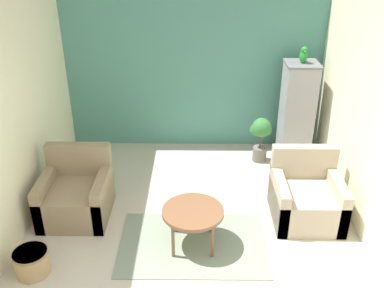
# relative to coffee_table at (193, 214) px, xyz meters

# --- Properties ---
(wall_back_accent) EXTENTS (4.04, 0.06, 2.67)m
(wall_back_accent) POSITION_rel_coffee_table_xyz_m (-0.02, 2.55, 0.91)
(wall_back_accent) COLOR #4C897A
(wall_back_accent) RESTS_ON ground_plane
(wall_left) EXTENTS (0.06, 3.67, 2.67)m
(wall_left) POSITION_rel_coffee_table_xyz_m (-2.01, 0.69, 0.91)
(wall_left) COLOR beige
(wall_left) RESTS_ON ground_plane
(wall_right) EXTENTS (0.06, 3.67, 2.67)m
(wall_right) POSITION_rel_coffee_table_xyz_m (1.97, 0.69, 0.91)
(wall_right) COLOR beige
(wall_right) RESTS_ON ground_plane
(area_rug) EXTENTS (1.67, 1.11, 0.01)m
(area_rug) POSITION_rel_coffee_table_xyz_m (0.00, 0.00, -0.42)
(area_rug) COLOR gray
(area_rug) RESTS_ON ground_plane
(coffee_table) EXTENTS (0.68, 0.68, 0.47)m
(coffee_table) POSITION_rel_coffee_table_xyz_m (0.00, 0.00, 0.00)
(coffee_table) COLOR brown
(coffee_table) RESTS_ON ground_plane
(armchair_left) EXTENTS (0.80, 0.81, 0.83)m
(armchair_left) POSITION_rel_coffee_table_xyz_m (-1.45, 0.57, -0.16)
(armchair_left) COLOR #8E7A5B
(armchair_left) RESTS_ON ground_plane
(armchair_right) EXTENTS (0.80, 0.81, 0.83)m
(armchair_right) POSITION_rel_coffee_table_xyz_m (1.38, 0.54, -0.16)
(armchair_right) COLOR tan
(armchair_right) RESTS_ON ground_plane
(birdcage) EXTENTS (0.50, 0.50, 1.51)m
(birdcage) POSITION_rel_coffee_table_xyz_m (1.53, 2.09, 0.32)
(birdcage) COLOR slate
(birdcage) RESTS_ON ground_plane
(parrot) EXTENTS (0.11, 0.20, 0.24)m
(parrot) POSITION_rel_coffee_table_xyz_m (1.53, 2.09, 1.19)
(parrot) COLOR #1E842D
(parrot) RESTS_ON birdcage
(potted_plant) EXTENTS (0.32, 0.29, 0.70)m
(potted_plant) POSITION_rel_coffee_table_xyz_m (1.00, 1.96, 0.02)
(potted_plant) COLOR #66605B
(potted_plant) RESTS_ON ground_plane
(wicker_basket) EXTENTS (0.36, 0.36, 0.28)m
(wicker_basket) POSITION_rel_coffee_table_xyz_m (-1.66, -0.46, -0.28)
(wicker_basket) COLOR tan
(wicker_basket) RESTS_ON ground_plane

